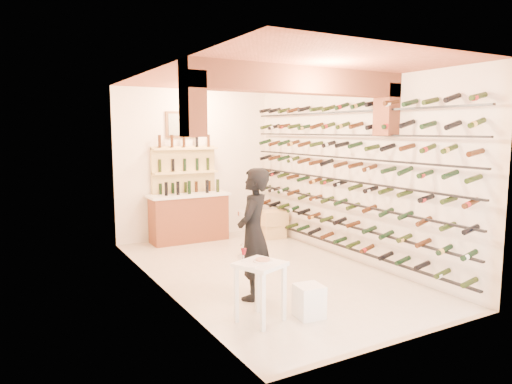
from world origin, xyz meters
TOP-DOWN VIEW (x-y plane):
  - ground at (0.00, 0.00)m, footprint 6.00×6.00m
  - room_shell at (0.00, -0.26)m, footprint 3.52×6.02m
  - wine_rack at (1.53, 0.00)m, footprint 0.32×5.70m
  - back_counter at (-0.30, 2.65)m, footprint 1.70×0.62m
  - back_shelving at (-0.30, 2.89)m, footprint 1.40×0.31m
  - tasting_table at (-1.09, -1.73)m, footprint 0.66×0.66m
  - white_stool at (-0.48, -1.91)m, footprint 0.36×0.36m
  - person at (-0.76, -0.98)m, footprint 0.79×0.78m
  - chrome_barstool at (0.17, 0.83)m, footprint 0.46×0.46m
  - crate_lower at (1.40, 2.00)m, footprint 0.53×0.41m
  - crate_upper at (1.40, 2.00)m, footprint 0.58×0.42m

SIDE VIEW (x-z plane):
  - ground at x=0.00m, z-range 0.00..0.00m
  - crate_lower at x=1.40m, z-range 0.00..0.29m
  - white_stool at x=-0.48m, z-range 0.00..0.41m
  - crate_upper at x=1.40m, z-range 0.29..0.61m
  - chrome_barstool at x=0.17m, z-range 0.07..0.96m
  - back_counter at x=-0.30m, z-range -0.11..1.18m
  - tasting_table at x=-1.09m, z-range 0.16..1.06m
  - person at x=-0.76m, z-range 0.00..1.83m
  - back_shelving at x=-0.30m, z-range -0.19..2.53m
  - wine_rack at x=1.53m, z-range 0.27..2.83m
  - room_shell at x=0.00m, z-range 0.65..3.86m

